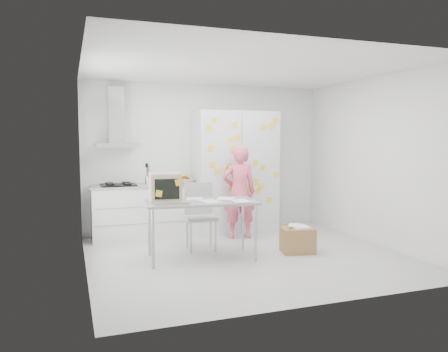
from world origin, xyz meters
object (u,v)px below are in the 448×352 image
object	(u,v)px
chair	(200,212)
cardboard_box	(298,240)
person	(239,192)
desk	(179,194)

from	to	relation	value
chair	cardboard_box	distance (m)	1.55
person	desk	size ratio (longest dim) A/B	0.99
person	chair	distance (m)	0.98
chair	cardboard_box	world-z (taller)	chair
desk	cardboard_box	size ratio (longest dim) A/B	2.99
person	desk	distance (m)	1.62
person	cardboard_box	size ratio (longest dim) A/B	2.94
cardboard_box	chair	bearing A→B (deg)	151.67
desk	chair	bearing A→B (deg)	52.80
desk	chair	size ratio (longest dim) A/B	1.57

